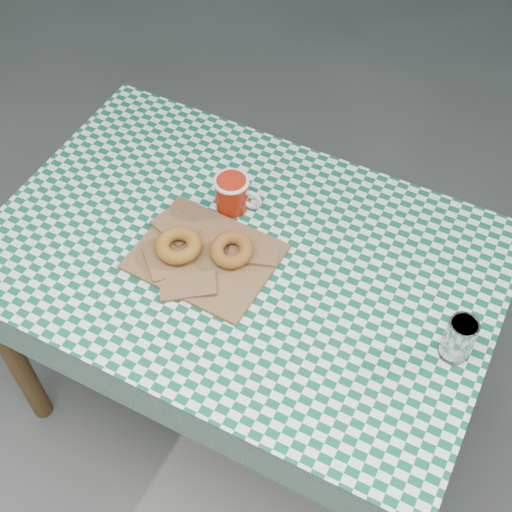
{
  "coord_description": "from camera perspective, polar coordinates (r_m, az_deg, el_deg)",
  "views": [
    {
      "loc": [
        0.68,
        -0.93,
        2.09
      ],
      "look_at": [
        0.22,
        -0.03,
        0.79
      ],
      "focal_mm": 48.07,
      "sensor_mm": 36.0,
      "label": 1
    }
  ],
  "objects": [
    {
      "name": "bagel_back",
      "position": [
        1.66,
        -2.06,
        0.52
      ],
      "size": [
        0.12,
        0.12,
        0.03
      ],
      "primitive_type": "torus",
      "rotation": [
        0.0,
        0.0,
        -0.16
      ],
      "color": "#9C5C20",
      "rests_on": "paper_bag"
    },
    {
      "name": "coffee_mug",
      "position": [
        1.76,
        -2.03,
        5.22
      ],
      "size": [
        0.18,
        0.18,
        0.1
      ],
      "primitive_type": null,
      "rotation": [
        0.0,
        0.0,
        0.06
      ],
      "color": "#A01E0A",
      "rests_on": "tablecloth"
    },
    {
      "name": "drinking_glass",
      "position": [
        1.55,
        16.49,
        -6.63
      ],
      "size": [
        0.08,
        0.08,
        0.12
      ],
      "primitive_type": "cylinder",
      "rotation": [
        0.0,
        0.0,
        -0.34
      ],
      "color": "white",
      "rests_on": "tablecloth"
    },
    {
      "name": "table",
      "position": [
        2.01,
        -1.11,
        -6.57
      ],
      "size": [
        1.24,
        0.83,
        0.75
      ],
      "primitive_type": "cube",
      "rotation": [
        0.0,
        0.0,
        0.0
      ],
      "color": "brown",
      "rests_on": "ground"
    },
    {
      "name": "tablecloth",
      "position": [
        1.7,
        -1.3,
        0.11
      ],
      "size": [
        1.26,
        0.85,
        0.01
      ],
      "primitive_type": "cube",
      "rotation": [
        0.0,
        0.0,
        0.0
      ],
      "color": "#0D5536",
      "rests_on": "table"
    },
    {
      "name": "ground",
      "position": [
        2.38,
        -4.36,
        -9.32
      ],
      "size": [
        60.0,
        60.0,
        0.0
      ],
      "primitive_type": "plane",
      "color": "#4C4B47",
      "rests_on": "ground"
    },
    {
      "name": "paper_bag",
      "position": [
        1.68,
        -4.25,
        0.01
      ],
      "size": [
        0.35,
        0.28,
        0.02
      ],
      "primitive_type": "cube",
      "rotation": [
        0.0,
        0.0,
        -0.04
      ],
      "color": "brown",
      "rests_on": "tablecloth"
    },
    {
      "name": "bagel_front",
      "position": [
        1.67,
        -6.51,
        0.88
      ],
      "size": [
        0.13,
        0.13,
        0.04
      ],
      "primitive_type": "torus",
      "rotation": [
        0.0,
        0.0,
        0.16
      ],
      "color": "#9C5F20",
      "rests_on": "paper_bag"
    }
  ]
}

